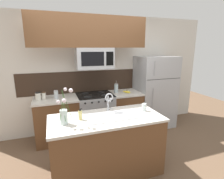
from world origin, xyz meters
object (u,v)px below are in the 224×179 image
Objects in this scene: storage_jar_tall at (38,96)px; banana_bunch at (127,92)px; refrigerator at (154,92)px; microwave at (94,58)px; storage_jar_short at (56,94)px; french_press at (116,88)px; storage_jar_medium at (44,95)px; dish_soap_bottle at (80,115)px; drinking_glass at (144,107)px; flower_vase at (64,114)px; sink_faucet at (109,100)px; stove_range at (95,114)px.

storage_jar_tall is 0.80× the size of banana_bunch.
microwave is at bearing -178.42° from refrigerator.
french_press is (1.30, 0.07, 0.02)m from storage_jar_short.
storage_jar_short is (-0.79, 0.01, -0.69)m from microwave.
french_press reaches higher than storage_jar_medium.
storage_jar_short is 1.52m from banana_bunch.
storage_jar_medium is at bearing 112.30° from dish_soap_bottle.
banana_bunch is 0.71× the size of french_press.
banana_bunch is 0.26m from french_press.
microwave is 5.16× the size of storage_jar_medium.
microwave reaches higher than storage_jar_short.
storage_jar_short is 1.77m from drinking_glass.
dish_soap_bottle is 0.25m from flower_vase.
flower_vase is (-0.70, -0.25, -0.06)m from sink_faucet.
stove_range is 1.15m from storage_jar_medium.
storage_jar_short is 0.34× the size of flower_vase.
microwave is 1.48m from drinking_glass.
french_press is 1.64m from dish_soap_bottle.
sink_faucet is (-0.54, -1.11, 0.10)m from french_press.
storage_jar_tall is at bearing 176.75° from storage_jar_short.
microwave is 0.85m from french_press.
dish_soap_bottle is at bearing -160.55° from sink_faucet.
storage_jar_short is at bearing 103.10° from dish_soap_bottle.
storage_jar_short is 1.30m from flower_vase.
microwave is 4.50× the size of storage_jar_short.
refrigerator is (1.49, 0.04, -0.84)m from microwave.
french_press is 0.87× the size of sink_faucet.
storage_jar_medium is (-1.02, 0.05, -0.71)m from microwave.
banana_bunch is (1.75, -0.09, -0.05)m from storage_jar_medium.
french_press is at bearing 6.69° from stove_range.
refrigerator reaches higher than storage_jar_tall.
sink_faucet reaches higher than banana_bunch.
flower_vase reaches higher than storage_jar_short.
french_press is at bearing 2.97° from storage_jar_short.
storage_jar_medium is (-2.51, 0.01, 0.13)m from refrigerator.
banana_bunch is at bearing 43.20° from dish_soap_bottle.
storage_jar_tall is 0.92× the size of storage_jar_short.
banana_bunch is at bearing -3.20° from microwave.
storage_jar_short is at bearing 177.95° from banana_bunch.
flower_vase is (-1.24, -0.10, 0.08)m from drinking_glass.
french_press is at bearing 177.65° from refrigerator.
french_press is at bearing 9.00° from microwave.
refrigerator is 11.79× the size of storage_jar_medium.
storage_jar_short is at bearing 92.69° from flower_vase.
sink_faucet is at bearing 19.83° from flower_vase.
storage_jar_medium is at bearing 102.35° from flower_vase.
microwave is 2.79× the size of french_press.
french_press is at bearing 1.01° from storage_jar_medium.
dish_soap_bottle is at bearing -112.58° from stove_range.
french_press is (1.53, 0.03, 0.03)m from storage_jar_medium.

